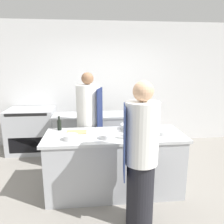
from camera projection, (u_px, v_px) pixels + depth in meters
The scene contains 18 objects.
ground_plane at pixel (114, 190), 3.35m from camera, with size 16.00×16.00×0.00m, color gray.
wall_back at pixel (104, 84), 5.10m from camera, with size 8.00×0.06×2.80m.
prep_counter at pixel (114, 163), 3.25m from camera, with size 2.01×0.77×0.89m.
pass_counter at pixel (102, 135), 4.46m from camera, with size 1.93×0.57×0.89m.
oven_range at pixel (32, 130), 4.74m from camera, with size 0.97×0.73×0.93m.
chef_at_prep_near at pixel (141, 157), 2.47m from camera, with size 0.41×0.39×1.72m.
chef_at_stove at pixel (89, 125), 3.70m from camera, with size 0.44×0.43×1.75m.
bottle_olive_oil at pixel (133, 126), 3.16m from camera, with size 0.08×0.08×0.28m.
bottle_vinegar at pixel (141, 127), 3.15m from camera, with size 0.09×0.09×0.24m.
bottle_wine at pixel (136, 130), 2.98m from camera, with size 0.07×0.07×0.28m.
bottle_cooking_oil at pixel (59, 125), 3.33m from camera, with size 0.06×0.06×0.22m.
bottle_sauce at pixel (127, 133), 2.93m from camera, with size 0.08×0.08×0.22m.
bowl_mixing_large at pixel (107, 136), 2.96m from camera, with size 0.18×0.18×0.07m.
bowl_prep_small at pixel (71, 137), 2.91m from camera, with size 0.19×0.19×0.07m.
bowl_ceramic_blue at pixel (164, 132), 3.15m from camera, with size 0.22×0.22×0.05m.
bowl_wooden_salad at pixel (128, 127), 3.37m from camera, with size 0.25×0.25×0.08m.
cup at pixel (152, 128), 3.29m from camera, with size 0.09×0.09×0.08m.
cutting_board at pixel (77, 132), 3.22m from camera, with size 0.29×0.19×0.01m.
Camera 1 is at (-0.35, -2.97, 1.91)m, focal length 35.00 mm.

